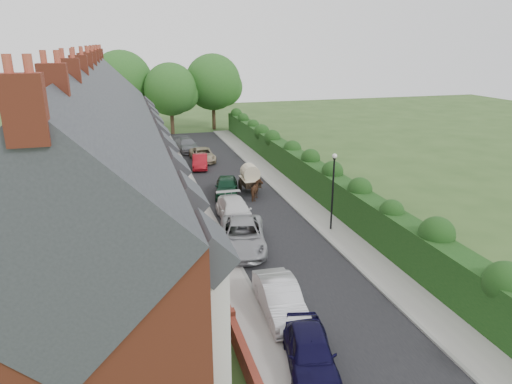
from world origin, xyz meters
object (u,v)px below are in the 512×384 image
Objects in this scene: car_green at (227,187)px; car_red at (200,161)px; car_navy at (310,351)px; horse at (257,190)px; lamppost at (333,182)px; car_white at (235,211)px; car_silver_a at (280,299)px; car_silver_b at (243,236)px; car_beige at (203,155)px; horse_cart at (250,176)px; car_grey at (187,145)px.

car_green reaches higher than car_red.
car_red is (0.72, 29.78, -0.08)m from car_navy.
car_navy is 1.00× the size of car_green.
car_red is (-0.68, 8.92, -0.08)m from car_green.
car_red is 10.92m from horse.
lamppost is 0.99× the size of car_white.
car_silver_b is at bearing 92.47° from car_silver_a.
car_red is at bearing 91.78° from car_silver_a.
car_white is at bearing 99.50° from car_navy.
car_beige is (0.64, 17.17, -0.09)m from car_white.
car_red is (0.53, 18.83, -0.14)m from car_silver_b.
lamppost is 2.89× the size of horse.
car_navy is 0.91× the size of car_beige.
car_navy is 20.90m from car_green.
car_silver_a is 17.68m from horse_cart.
horse reaches higher than car_white.
lamppost is 1.11× the size of car_silver_a.
lamppost is at bearing -72.01° from horse_cart.
car_navy is at bearing -80.47° from car_green.
car_beige is at bearing 99.87° from car_navy.
car_navy is (-6.40, -11.98, -2.55)m from lamppost.
car_white is at bearing -92.31° from car_beige.
horse_cart is at bearing 93.13° from car_navy.
car_red is at bearing 100.96° from car_navy.
car_grey is (-0.32, 22.14, -0.02)m from car_white.
car_beige is at bearing 99.47° from car_silver_b.
car_silver_b is 26.44m from car_grey.
car_navy is at bearing -88.49° from car_silver_a.
car_silver_b is 8.87m from horse.
car_green is (0.64, 5.62, -0.01)m from car_white.
car_silver_b reaches higher than car_beige.
car_silver_b is 21.49m from car_beige.
car_silver_b is 1.77× the size of horse_cart.
car_navy reaches higher than car_beige.
car_silver_a is at bearing -97.20° from car_grey.
lamppost reaches higher than car_beige.
lamppost is 8.21m from horse.
car_red is at bearing 107.39° from horse_cart.
horse_cart is (2.03, -11.27, 0.68)m from car_beige.
car_white is 4.78m from horse.
horse_cart reaches higher than car_navy.
lamppost is 1.18× the size of car_green.
lamppost is at bearing 22.15° from car_silver_b.
car_silver_b is at bearing -93.39° from car_beige.
horse is 0.55× the size of horse_cart.
car_silver_b is 9.99m from car_green.
car_silver_a is 28.65m from car_beige.
car_silver_a reaches higher than car_navy.
car_grey is (-0.28, 7.60, 0.07)m from car_red.
horse_cart is at bearing 107.99° from lamppost.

